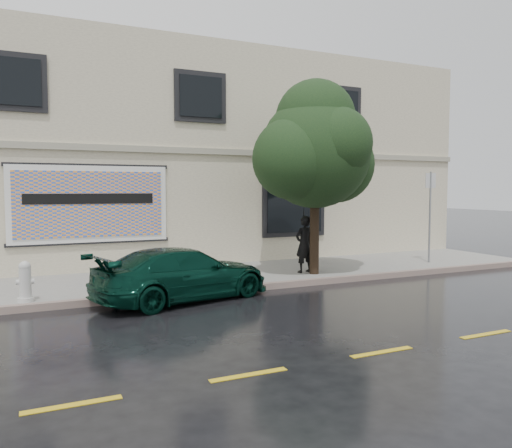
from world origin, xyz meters
name	(u,v)px	position (x,y,z in m)	size (l,w,h in m)	color
ground	(276,304)	(0.00, 0.00, 0.00)	(90.00, 90.00, 0.00)	black
sidewalk	(222,276)	(0.00, 3.25, 0.07)	(20.00, 3.50, 0.15)	#9C9A93
curb	(248,288)	(0.00, 1.50, 0.07)	(20.00, 0.18, 0.16)	slate
road_marking	(382,352)	(0.00, -3.50, 0.01)	(19.00, 0.12, 0.01)	gold
building	(166,161)	(0.00, 9.00, 3.50)	(20.00, 8.12, 7.00)	beige
billboard	(90,204)	(-3.20, 4.92, 2.05)	(4.30, 0.16, 2.20)	white
car	(183,274)	(-1.70, 1.20, 0.59)	(1.79, 4.04, 1.18)	black
pedestrian	(304,244)	(2.15, 2.50, 0.94)	(0.57, 0.38, 1.57)	black
umbrella	(304,202)	(2.15, 2.50, 2.11)	(1.04, 1.04, 0.77)	black
street_tree	(315,153)	(2.30, 2.20, 3.43)	(2.99, 2.99, 4.79)	black
fire_hydrant	(25,282)	(-4.87, 1.80, 0.56)	(0.35, 0.32, 0.84)	silver
sign_pole	(430,209)	(6.70, 2.49, 1.84)	(0.35, 0.09, 2.85)	gray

